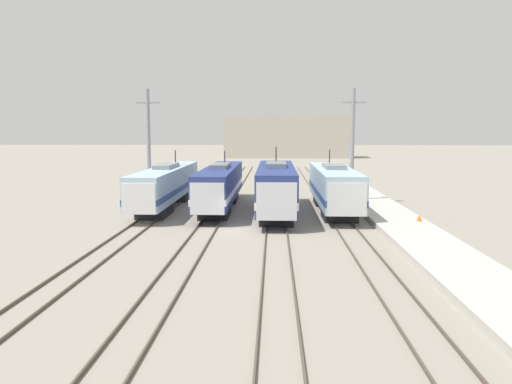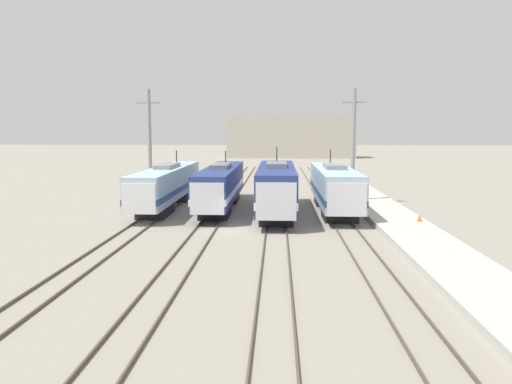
{
  "view_description": "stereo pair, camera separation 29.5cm",
  "coord_description": "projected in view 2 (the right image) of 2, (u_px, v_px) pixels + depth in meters",
  "views": [
    {
      "loc": [
        2.32,
        -34.58,
        7.06
      ],
      "look_at": [
        0.97,
        2.59,
        2.41
      ],
      "focal_mm": 35.0,
      "sensor_mm": 36.0,
      "label": 1
    },
    {
      "loc": [
        2.61,
        -34.57,
        7.06
      ],
      "look_at": [
        0.97,
        2.59,
        2.41
      ],
      "focal_mm": 35.0,
      "sensor_mm": 36.0,
      "label": 2
    }
  ],
  "objects": [
    {
      "name": "traffic_cone",
      "position": [
        420.0,
        218.0,
        36.33
      ],
      "size": [
        0.39,
        0.39,
        0.49
      ],
      "color": "orange",
      "rests_on": "platform"
    },
    {
      "name": "rail_pair_center_right",
      "position": [
        276.0,
        230.0,
        35.14
      ],
      "size": [
        1.51,
        120.0,
        0.15
      ],
      "color": "#4C4238",
      "rests_on": "ground_plane"
    },
    {
      "name": "locomotive_far_left",
      "position": [
        166.0,
        185.0,
        45.22
      ],
      "size": [
        2.75,
        19.31,
        5.04
      ],
      "color": "#232326",
      "rests_on": "ground_plane"
    },
    {
      "name": "catenary_tower_left",
      "position": [
        150.0,
        145.0,
        47.73
      ],
      "size": [
        2.26,
        0.38,
        10.91
      ],
      "color": "gray",
      "rests_on": "ground_plane"
    },
    {
      "name": "rail_pair_far_right",
      "position": [
        347.0,
        230.0,
        34.92
      ],
      "size": [
        1.5,
        120.0,
        0.15
      ],
      "color": "#4C4238",
      "rests_on": "ground_plane"
    },
    {
      "name": "depot_building",
      "position": [
        291.0,
        137.0,
        127.23
      ],
      "size": [
        32.13,
        8.64,
        10.54
      ],
      "color": "#B2AD9E",
      "rests_on": "ground_plane"
    },
    {
      "name": "platform",
      "position": [
        407.0,
        229.0,
        34.72
      ],
      "size": [
        4.0,
        120.0,
        0.42
      ],
      "color": "#B7B5AD",
      "rests_on": "ground_plane"
    },
    {
      "name": "locomotive_center_right",
      "position": [
        276.0,
        188.0,
        41.36
      ],
      "size": [
        3.04,
        16.73,
        5.53
      ],
      "color": "black",
      "rests_on": "ground_plane"
    },
    {
      "name": "locomotive_far_right",
      "position": [
        335.0,
        188.0,
        42.79
      ],
      "size": [
        3.08,
        16.29,
        5.24
      ],
      "color": "#232326",
      "rests_on": "ground_plane"
    },
    {
      "name": "ground_plane",
      "position": [
        241.0,
        230.0,
        35.26
      ],
      "size": [
        400.0,
        400.0,
        0.0
      ],
      "primitive_type": "plane",
      "color": "gray"
    },
    {
      "name": "rail_pair_center_left",
      "position": [
        206.0,
        229.0,
        35.36
      ],
      "size": [
        1.51,
        120.0,
        0.15
      ],
      "color": "#4C4238",
      "rests_on": "ground_plane"
    },
    {
      "name": "locomotive_center_left",
      "position": [
        221.0,
        186.0,
        44.51
      ],
      "size": [
        2.75,
        18.18,
        5.03
      ],
      "color": "black",
      "rests_on": "ground_plane"
    },
    {
      "name": "catenary_tower_right",
      "position": [
        353.0,
        145.0,
        46.88
      ],
      "size": [
        2.26,
        0.38,
        10.91
      ],
      "color": "gray",
      "rests_on": "ground_plane"
    },
    {
      "name": "rail_pair_far_left",
      "position": [
        136.0,
        228.0,
        35.58
      ],
      "size": [
        1.5,
        120.0,
        0.15
      ],
      "color": "#4C4238",
      "rests_on": "ground_plane"
    }
  ]
}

